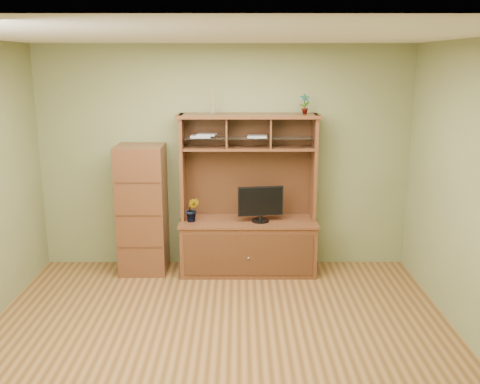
{
  "coord_description": "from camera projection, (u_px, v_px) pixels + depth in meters",
  "views": [
    {
      "loc": [
        0.18,
        -4.41,
        2.5
      ],
      "look_at": [
        0.19,
        1.2,
        1.12
      ],
      "focal_mm": 40.0,
      "sensor_mm": 36.0,
      "label": 1
    }
  ],
  "objects": [
    {
      "name": "monitor",
      "position": [
        261.0,
        203.0,
        6.27
      ],
      "size": [
        0.53,
        0.21,
        0.42
      ],
      "rotation": [
        0.0,
        0.0,
        0.16
      ],
      "color": "black",
      "rests_on": "media_hutch"
    },
    {
      "name": "top_plant",
      "position": [
        305.0,
        104.0,
        6.15
      ],
      "size": [
        0.14,
        0.11,
        0.23
      ],
      "primitive_type": "imported",
      "rotation": [
        0.0,
        0.0,
        0.28
      ],
      "color": "#256021",
      "rests_on": "media_hutch"
    },
    {
      "name": "media_hutch",
      "position": [
        248.0,
        230.0,
        6.44
      ],
      "size": [
        1.66,
        0.61,
        1.9
      ],
      "color": "#3F1E12",
      "rests_on": "room"
    },
    {
      "name": "room",
      "position": [
        218.0,
        199.0,
        4.56
      ],
      "size": [
        4.54,
        4.04,
        2.74
      ],
      "color": "#563618",
      "rests_on": "ground"
    },
    {
      "name": "magazines",
      "position": [
        221.0,
        136.0,
        6.24
      ],
      "size": [
        0.9,
        0.2,
        0.04
      ],
      "color": "#9F9EA3",
      "rests_on": "media_hutch"
    },
    {
      "name": "orchid_plant",
      "position": [
        192.0,
        210.0,
        6.29
      ],
      "size": [
        0.18,
        0.15,
        0.29
      ],
      "primitive_type": "imported",
      "rotation": [
        0.0,
        0.0,
        -0.15
      ],
      "color": "#27501B",
      "rests_on": "media_hutch"
    },
    {
      "name": "side_cabinet",
      "position": [
        142.0,
        210.0,
        6.38
      ],
      "size": [
        0.55,
        0.5,
        1.55
      ],
      "color": "#3F1E12",
      "rests_on": "room"
    },
    {
      "name": "reed_diffuser",
      "position": [
        213.0,
        104.0,
        6.15
      ],
      "size": [
        0.06,
        0.06,
        0.29
      ],
      "color": "silver",
      "rests_on": "media_hutch"
    }
  ]
}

